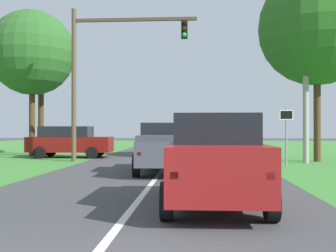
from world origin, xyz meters
name	(u,v)px	position (x,y,z in m)	size (l,w,h in m)	color
ground_plane	(152,183)	(0.00, 9.09, 0.00)	(120.00, 120.00, 0.00)	#424244
red_suv_near	(214,158)	(1.75, 5.30, 1.05)	(2.16, 4.44, 2.00)	maroon
pickup_truck_lead	(166,147)	(0.20, 12.18, 0.98)	(2.49, 5.47, 1.91)	#4C515B
traffic_light	(104,62)	(-3.30, 17.14, 5.10)	(6.45, 0.40, 7.86)	brown
keep_moving_sign	(286,129)	(5.43, 15.09, 1.70)	(0.60, 0.09, 2.66)	gray
oak_tree_right	(317,27)	(7.61, 17.93, 6.90)	(5.98, 5.98, 9.91)	#4C351E
crossing_suv_far	(69,141)	(-6.00, 19.99, 0.95)	(4.83, 2.18, 1.82)	maroon
utility_pole_right	(306,67)	(6.78, 16.97, 4.74)	(0.28, 0.28, 9.47)	#9E998E
extra_tree_1	(32,53)	(-8.70, 21.13, 6.36)	(5.23, 5.23, 8.99)	#4C351E
extra_tree_2	(41,56)	(-8.60, 22.36, 6.38)	(4.25, 4.25, 8.53)	#4C351E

